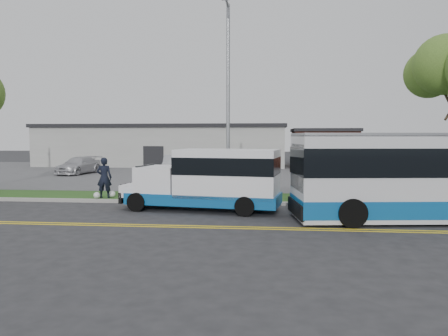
# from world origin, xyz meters

# --- Properties ---
(ground) EXTENTS (140.00, 140.00, 0.00)m
(ground) POSITION_xyz_m (0.00, 0.00, 0.00)
(ground) COLOR #28282B
(ground) RESTS_ON ground
(lane_line_north) EXTENTS (70.00, 0.12, 0.01)m
(lane_line_north) POSITION_xyz_m (0.00, -3.85, 0.01)
(lane_line_north) COLOR yellow
(lane_line_north) RESTS_ON ground
(lane_line_south) EXTENTS (70.00, 0.12, 0.01)m
(lane_line_south) POSITION_xyz_m (0.00, -4.15, 0.01)
(lane_line_south) COLOR yellow
(lane_line_south) RESTS_ON ground
(curb) EXTENTS (80.00, 0.30, 0.15)m
(curb) POSITION_xyz_m (0.00, 1.10, 0.07)
(curb) COLOR #9E9B93
(curb) RESTS_ON ground
(verge) EXTENTS (80.00, 3.30, 0.10)m
(verge) POSITION_xyz_m (0.00, 2.90, 0.05)
(verge) COLOR #224717
(verge) RESTS_ON ground
(parking_lot) EXTENTS (80.00, 25.00, 0.10)m
(parking_lot) POSITION_xyz_m (0.00, 17.00, 0.05)
(parking_lot) COLOR #4C4C4F
(parking_lot) RESTS_ON ground
(commercial_building) EXTENTS (25.40, 10.40, 4.35)m
(commercial_building) POSITION_xyz_m (-6.00, 27.00, 2.18)
(commercial_building) COLOR #9E9E99
(commercial_building) RESTS_ON ground
(brick_wing) EXTENTS (6.30, 7.30, 3.90)m
(brick_wing) POSITION_xyz_m (10.50, 26.00, 1.96)
(brick_wing) COLOR brown
(brick_wing) RESTS_ON ground
(streetlight_near) EXTENTS (0.35, 1.53, 9.50)m
(streetlight_near) POSITION_xyz_m (3.00, 2.73, 5.23)
(streetlight_near) COLOR gray
(streetlight_near) RESTS_ON verge
(shuttle_bus) EXTENTS (7.04, 3.15, 2.61)m
(shuttle_bus) POSITION_xyz_m (2.65, -0.60, 1.39)
(shuttle_bus) COLOR #0D5292
(shuttle_bus) RESTS_ON ground
(pedestrian) EXTENTS (0.81, 0.60, 2.02)m
(pedestrian) POSITION_xyz_m (-3.08, 1.90, 1.11)
(pedestrian) COLOR black
(pedestrian) RESTS_ON verge
(parked_car_a) EXTENTS (2.44, 5.07, 1.60)m
(parked_car_a) POSITION_xyz_m (-2.23, 14.35, 0.90)
(parked_car_a) COLOR silver
(parked_car_a) RESTS_ON parking_lot
(parked_car_b) EXTENTS (2.61, 4.95, 1.37)m
(parked_car_b) POSITION_xyz_m (-10.33, 15.00, 0.78)
(parked_car_b) COLOR silver
(parked_car_b) RESTS_ON parking_lot
(grocery_bag_left) EXTENTS (0.32, 0.32, 0.32)m
(grocery_bag_left) POSITION_xyz_m (-3.38, 1.65, 0.26)
(grocery_bag_left) COLOR white
(grocery_bag_left) RESTS_ON verge
(grocery_bag_right) EXTENTS (0.32, 0.32, 0.32)m
(grocery_bag_right) POSITION_xyz_m (-2.78, 2.15, 0.26)
(grocery_bag_right) COLOR white
(grocery_bag_right) RESTS_ON verge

